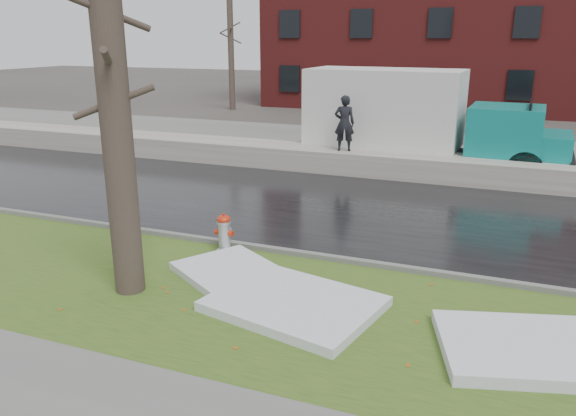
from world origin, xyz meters
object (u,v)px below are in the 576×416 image
(box_truck, at_px, (414,117))
(worker, at_px, (344,123))
(tree, at_px, (114,106))
(fire_hydrant, at_px, (224,232))

(box_truck, xyz_separation_m, worker, (-1.96, -1.64, -0.09))
(tree, bearing_deg, box_truck, 75.69)
(worker, bearing_deg, fire_hydrant, 73.69)
(fire_hydrant, relative_size, worker, 0.47)
(tree, height_order, box_truck, tree)
(tree, distance_m, worker, 10.22)
(tree, xyz_separation_m, box_truck, (2.98, 11.67, -1.52))
(tree, relative_size, box_truck, 0.65)
(tree, bearing_deg, worker, 84.22)
(fire_hydrant, height_order, worker, worker)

